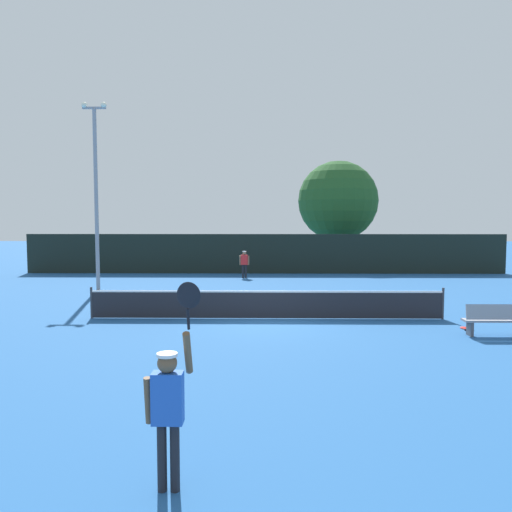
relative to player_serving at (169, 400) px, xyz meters
The scene contains 11 objects.
ground_plane 10.89m from the player_serving, 83.29° to the left, with size 120.00×120.00×0.00m, color #235693.
tennis_net 10.85m from the player_serving, 83.29° to the left, with size 11.98×0.08×1.07m.
perimeter_fence 24.98m from the player_serving, 87.09° to the left, with size 29.75×0.12×2.45m, color black.
player_serving is the anchor object (origin of this frame).
player_receiving 22.51m from the player_serving, 89.80° to the left, with size 0.57×0.23×1.55m.
tennis_ball 12.12m from the player_serving, 82.45° to the left, with size 0.07×0.07×0.07m, color #CCE033.
spare_racket 11.94m from the player_serving, 51.48° to the left, with size 0.28×0.52×0.04m.
courtside_bench 11.46m from the player_serving, 46.64° to the left, with size 1.80×0.44×0.95m.
light_pole 19.26m from the player_serving, 110.93° to the left, with size 1.18×0.28×8.83m.
large_tree 31.70m from the player_serving, 77.85° to the left, with size 5.81×5.81×7.62m.
parked_car_near 32.64m from the player_serving, 70.36° to the left, with size 1.99×4.24×1.69m.
Camera 1 is at (-0.11, -16.72, 3.37)m, focal length 35.03 mm.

